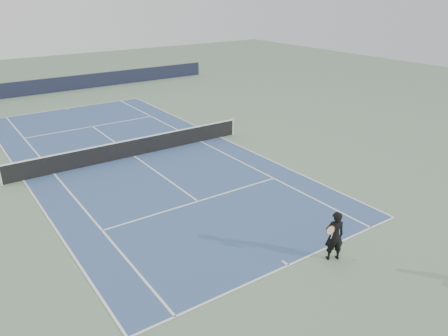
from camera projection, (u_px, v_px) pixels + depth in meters
ground at (134, 156)px, 22.94m from camera, size 80.00×80.00×0.00m
court_surface at (134, 156)px, 22.94m from camera, size 10.97×23.77×0.01m
tennis_net at (133, 147)px, 22.75m from camera, size 12.90×0.10×1.07m
windscreen_far at (45, 86)px, 36.27m from camera, size 30.00×0.25×1.20m
tennis_player at (334, 236)px, 13.96m from camera, size 0.85×0.70×1.73m
tennis_ball at (355, 259)px, 14.22m from camera, size 0.06×0.06×0.06m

